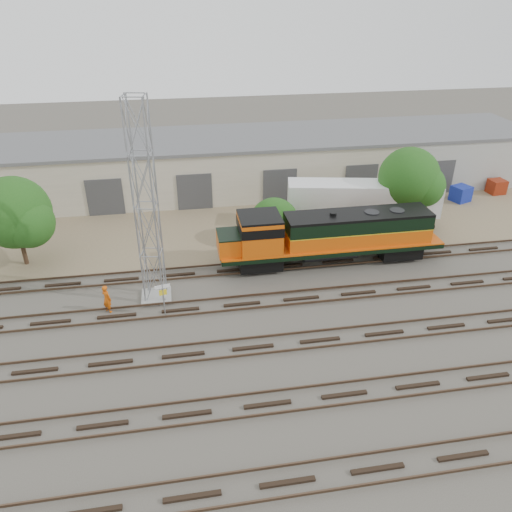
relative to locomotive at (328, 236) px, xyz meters
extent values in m
plane|color=#47423A|center=(-3.03, -6.00, -2.31)|extent=(140.00, 140.00, 0.00)
cube|color=#726047|center=(-3.03, 9.00, -2.30)|extent=(80.00, 16.00, 0.02)
cube|color=black|center=(-3.03, -18.00, -2.24)|extent=(80.00, 2.40, 0.14)
cube|color=#4C3828|center=(-3.03, -18.75, -2.10)|extent=(80.00, 0.08, 0.14)
cube|color=#4C3828|center=(-3.03, -17.25, -2.10)|extent=(80.00, 0.08, 0.14)
cube|color=black|center=(-3.03, -13.50, -2.24)|extent=(80.00, 2.40, 0.14)
cube|color=#4C3828|center=(-3.03, -14.25, -2.10)|extent=(80.00, 0.08, 0.14)
cube|color=#4C3828|center=(-3.03, -12.75, -2.10)|extent=(80.00, 0.08, 0.14)
cube|color=black|center=(-3.03, -9.00, -2.24)|extent=(80.00, 2.40, 0.14)
cube|color=#4C3828|center=(-3.03, -9.75, -2.10)|extent=(80.00, 0.08, 0.14)
cube|color=#4C3828|center=(-3.03, -8.25, -2.10)|extent=(80.00, 0.08, 0.14)
cube|color=black|center=(-3.03, -4.50, -2.24)|extent=(80.00, 2.40, 0.14)
cube|color=#4C3828|center=(-3.03, -5.25, -2.10)|extent=(80.00, 0.08, 0.14)
cube|color=#4C3828|center=(-3.03, -3.75, -2.10)|extent=(80.00, 0.08, 0.14)
cube|color=black|center=(-3.03, 0.00, -2.24)|extent=(80.00, 2.40, 0.14)
cube|color=#4C3828|center=(-3.03, -0.75, -2.10)|extent=(80.00, 0.08, 0.14)
cube|color=#4C3828|center=(-3.03, 0.75, -2.10)|extent=(80.00, 0.08, 0.14)
cube|color=beige|center=(-3.03, 17.00, 0.19)|extent=(58.00, 10.00, 5.00)
cube|color=#59595B|center=(-3.03, 17.00, 2.84)|extent=(58.40, 10.40, 0.30)
cube|color=#999993|center=(18.97, 11.95, 0.19)|extent=(14.00, 0.10, 5.00)
cube|color=#333335|center=(-25.03, 11.94, -0.61)|extent=(3.20, 0.12, 3.40)
cube|color=#333335|center=(-17.03, 11.94, -0.61)|extent=(3.20, 0.12, 3.40)
cube|color=#333335|center=(-9.03, 11.94, -0.61)|extent=(3.20, 0.12, 3.40)
cube|color=#333335|center=(-1.03, 11.94, -0.61)|extent=(3.20, 0.12, 3.40)
cube|color=#333335|center=(6.97, 11.94, -0.61)|extent=(3.20, 0.12, 3.40)
cube|color=#333335|center=(14.97, 11.94, -0.61)|extent=(3.20, 0.12, 3.40)
cube|color=black|center=(-5.07, 0.00, -1.54)|extent=(3.12, 2.34, 0.97)
cube|color=black|center=(5.65, 0.00, -1.54)|extent=(3.12, 2.34, 0.97)
cube|color=black|center=(0.29, 0.00, -0.88)|extent=(16.57, 2.92, 0.34)
cylinder|color=black|center=(0.29, 0.00, -1.49)|extent=(4.09, 1.07, 1.07)
cube|color=#CA4C09|center=(2.24, 0.00, -0.13)|extent=(10.72, 2.53, 1.17)
cube|color=black|center=(2.24, 0.00, 0.94)|extent=(10.72, 2.53, 0.97)
cube|color=black|center=(2.24, 0.00, 1.53)|extent=(10.72, 2.53, 0.19)
cube|color=#CA4C09|center=(-5.07, 0.00, 0.56)|extent=(2.92, 2.92, 2.53)
cube|color=black|center=(-5.07, 0.00, 1.90)|extent=(2.92, 2.92, 0.16)
cube|color=#CA4C09|center=(-7.31, 0.00, -0.03)|extent=(1.56, 2.34, 1.36)
cube|color=gray|center=(-12.56, -2.66, -2.21)|extent=(1.95, 1.95, 0.20)
cylinder|color=gray|center=(-13.16, -2.06, 4.40)|extent=(0.10, 0.10, 13.01)
cylinder|color=gray|center=(-11.96, -2.06, 4.40)|extent=(0.10, 0.10, 13.01)
cylinder|color=gray|center=(-13.16, -3.25, 4.40)|extent=(0.10, 0.10, 13.01)
cylinder|color=gray|center=(-11.96, -3.25, 4.40)|extent=(0.10, 0.10, 13.01)
cylinder|color=gray|center=(-12.00, -4.87, -1.14)|extent=(0.07, 0.07, 2.34)
cube|color=white|center=(-12.00, -4.87, -0.13)|extent=(0.94, 0.23, 0.23)
cube|color=yellow|center=(-12.00, -4.87, -0.56)|extent=(0.48, 0.14, 0.37)
imported|color=#CF510B|center=(-15.59, -3.77, -1.34)|extent=(0.83, 0.83, 1.93)
cube|color=silver|center=(4.87, 5.92, 0.28)|extent=(12.96, 4.96, 2.64)
cube|color=black|center=(9.77, 4.95, -1.82)|extent=(2.78, 2.85, 0.98)
cube|color=black|center=(-0.11, 5.91, -1.67)|extent=(0.15, 0.15, 1.27)
cube|color=black|center=(0.27, 7.82, -1.67)|extent=(0.15, 0.15, 1.27)
cube|color=navy|center=(16.35, 9.67, -1.56)|extent=(2.02, 1.97, 1.50)
cube|color=maroon|center=(20.95, 10.94, -1.61)|extent=(1.60, 1.51, 1.40)
cylinder|color=#382619|center=(-22.22, 3.65, -1.12)|extent=(0.33, 0.33, 2.38)
sphere|color=#154213|center=(-22.22, 3.65, 1.90)|extent=(5.20, 5.20, 5.20)
sphere|color=#154213|center=(-21.18, 2.87, 1.38)|extent=(3.64, 3.64, 3.64)
cylinder|color=#382619|center=(-3.17, 4.08, -2.13)|extent=(0.27, 0.27, 0.36)
sphere|color=#154213|center=(-3.17, 4.08, -0.55)|extent=(3.98, 3.98, 3.98)
sphere|color=#154213|center=(-2.37, 3.48, -0.95)|extent=(2.79, 2.79, 2.79)
cylinder|color=#382619|center=(8.55, 5.49, -1.04)|extent=(0.29, 0.29, 2.54)
sphere|color=#154213|center=(8.55, 5.49, 2.01)|extent=(5.07, 5.07, 5.07)
sphere|color=#154213|center=(9.57, 4.73, 1.50)|extent=(3.55, 3.55, 3.55)
camera|label=1|loc=(-10.65, -31.42, 16.23)|focal=35.00mm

